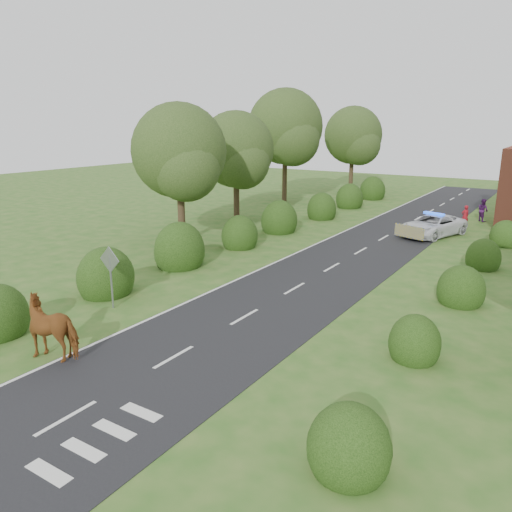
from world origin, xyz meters
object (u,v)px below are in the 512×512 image
Objects in this scene: cow at (55,330)px; pedestrian_red at (465,216)px; police_van at (433,226)px; road_sign at (110,268)px; pedestrian_purple at (483,210)px.

cow reaches higher than pedestrian_red.
cow is 24.78m from police_van.
police_van is (7.46, 20.27, -0.95)m from road_sign.
pedestrian_red is 0.90× the size of pedestrian_purple.
police_van is 4.52m from pedestrian_red.
pedestrian_red is at bearing 94.43° from police_van.
road_sign is 0.46× the size of police_van.
road_sign is 26.11m from pedestrian_red.
road_sign is at bearing 112.98° from pedestrian_purple.
cow is 0.42× the size of police_van.
police_van is at bearing 147.69° from cow.
cow is 32.16m from pedestrian_purple.
police_van is at bearing 69.79° from road_sign.
cow is at bearing -84.17° from police_van.
road_sign is 1.09× the size of cow.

